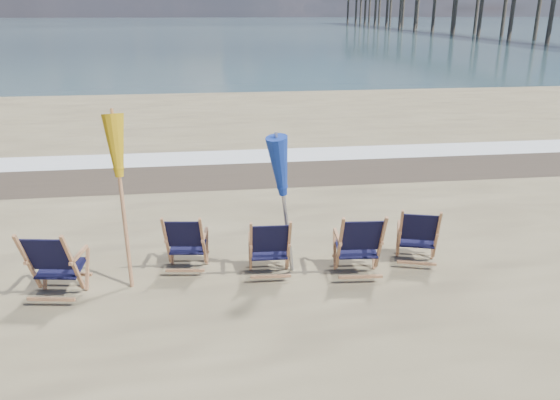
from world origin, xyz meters
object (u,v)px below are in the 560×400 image
(beach_chair_3, at_px, (381,246))
(fishing_pier, at_px, (473,1))
(beach_chair_0, at_px, (73,266))
(beach_chair_1, at_px, (203,244))
(umbrella_yellow, at_px, (118,156))
(beach_chair_4, at_px, (437,238))
(beach_chair_2, at_px, (289,248))
(umbrella_blue, at_px, (286,171))

(beach_chair_3, height_order, fishing_pier, fishing_pier)
(beach_chair_0, distance_m, beach_chair_3, 4.17)
(beach_chair_1, height_order, umbrella_yellow, umbrella_yellow)
(beach_chair_0, bearing_deg, beach_chair_4, -166.36)
(beach_chair_1, bearing_deg, beach_chair_3, 175.60)
(beach_chair_3, distance_m, umbrella_yellow, 3.82)
(beach_chair_0, xyz_separation_m, umbrella_yellow, (0.61, 0.54, 1.32))
(beach_chair_2, bearing_deg, umbrella_blue, -71.02)
(beach_chair_2, xyz_separation_m, umbrella_blue, (-0.03, 0.11, 1.11))
(beach_chair_0, xyz_separation_m, beach_chair_1, (1.67, 0.63, -0.05))
(fishing_pier, bearing_deg, umbrella_yellow, -119.07)
(beach_chair_3, xyz_separation_m, umbrella_blue, (-1.32, 0.31, 1.07))
(beach_chair_3, bearing_deg, beach_chair_4, -160.00)
(beach_chair_0, bearing_deg, beach_chair_3, -169.04)
(beach_chair_1, height_order, umbrella_blue, umbrella_blue)
(umbrella_yellow, bearing_deg, beach_chair_2, -6.14)
(beach_chair_4, bearing_deg, beach_chair_1, 12.73)
(beach_chair_4, bearing_deg, beach_chair_3, 32.68)
(umbrella_yellow, bearing_deg, beach_chair_3, -7.07)
(umbrella_yellow, bearing_deg, fishing_pier, 60.93)
(beach_chair_3, bearing_deg, beach_chair_0, 5.86)
(beach_chair_1, bearing_deg, umbrella_yellow, 12.27)
(beach_chair_0, xyz_separation_m, fishing_pier, (40.87, 72.96, 4.12))
(umbrella_blue, xyz_separation_m, fishing_pier, (38.02, 72.55, 3.06))
(umbrella_blue, bearing_deg, fishing_pier, 62.34)
(beach_chair_1, relative_size, beach_chair_3, 0.91)
(beach_chair_4, height_order, umbrella_blue, umbrella_blue)
(beach_chair_0, xyz_separation_m, umbrella_blue, (2.85, 0.41, 1.06))
(beach_chair_2, xyz_separation_m, beach_chair_3, (1.29, -0.20, 0.04))
(beach_chair_1, relative_size, beach_chair_4, 0.99)
(beach_chair_0, xyz_separation_m, beach_chair_3, (4.17, 0.10, -0.00))
(beach_chair_4, distance_m, fishing_pier, 81.04)
(beach_chair_3, xyz_separation_m, fishing_pier, (36.70, 72.86, 4.13))
(beach_chair_3, bearing_deg, umbrella_yellow, -2.61)
(beach_chair_1, xyz_separation_m, beach_chair_4, (3.44, -0.27, 0.01))
(beach_chair_4, distance_m, umbrella_yellow, 4.70)
(beach_chair_1, height_order, beach_chair_2, beach_chair_2)
(beach_chair_3, height_order, umbrella_blue, umbrella_blue)
(beach_chair_2, bearing_deg, beach_chair_1, -13.16)
(beach_chair_4, relative_size, fishing_pier, 0.01)
(beach_chair_3, relative_size, umbrella_blue, 0.49)
(beach_chair_2, distance_m, fishing_pier, 82.10)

